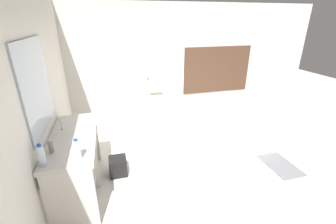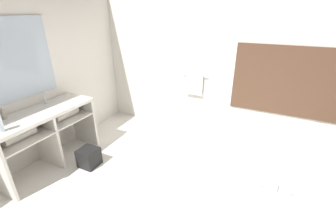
# 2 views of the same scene
# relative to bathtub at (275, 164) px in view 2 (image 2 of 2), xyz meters

# --- Properties ---
(ground_plane) EXTENTS (16.00, 16.00, 0.00)m
(ground_plane) POSITION_rel_bathtub_xyz_m (-1.24, -1.27, -0.28)
(ground_plane) COLOR silver
(ground_plane) RESTS_ON ground
(wall_back_with_blinds) EXTENTS (7.40, 0.13, 2.70)m
(wall_back_with_blinds) POSITION_rel_bathtub_xyz_m (-1.20, 0.96, 1.06)
(wall_back_with_blinds) COLOR silver
(wall_back_with_blinds) RESTS_ON ground_plane
(wall_left_with_mirror) EXTENTS (0.08, 7.40, 2.70)m
(wall_left_with_mirror) POSITION_rel_bathtub_xyz_m (-3.47, -1.26, 1.08)
(wall_left_with_mirror) COLOR silver
(wall_left_with_mirror) RESTS_ON ground_plane
(vanity_counter) EXTENTS (0.59, 1.51, 0.92)m
(vanity_counter) POSITION_rel_bathtub_xyz_m (-3.13, -1.10, 0.38)
(vanity_counter) COLOR silver
(vanity_counter) RESTS_ON ground_plane
(sink_faucet) EXTENTS (0.09, 0.04, 0.18)m
(sink_faucet) POSITION_rel_bathtub_xyz_m (-3.29, -0.90, 0.72)
(sink_faucet) COLOR silver
(sink_faucet) RESTS_ON vanity_counter
(bathtub) EXTENTS (0.93, 1.85, 0.63)m
(bathtub) POSITION_rel_bathtub_xyz_m (0.00, 0.00, 0.00)
(bathtub) COLOR white
(bathtub) RESTS_ON ground_plane
(soap_dispenser) EXTENTS (0.06, 0.06, 0.17)m
(soap_dispenser) POSITION_rel_bathtub_xyz_m (-3.32, -1.50, 0.71)
(soap_dispenser) COLOR gray
(soap_dispenser) RESTS_ON vanity_counter
(waste_bin) EXTENTS (0.28, 0.28, 0.29)m
(waste_bin) POSITION_rel_bathtub_xyz_m (-2.58, -0.89, -0.13)
(waste_bin) COLOR black
(waste_bin) RESTS_ON ground_plane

